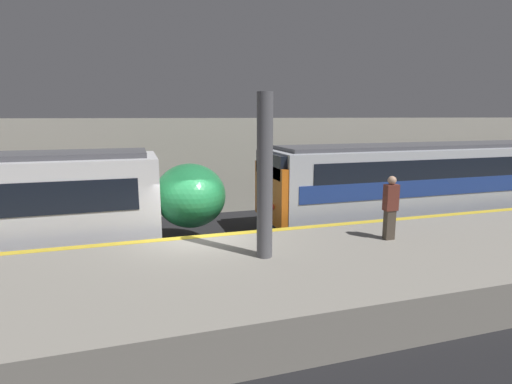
# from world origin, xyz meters

# --- Properties ---
(ground_plane) EXTENTS (120.00, 120.00, 0.00)m
(ground_plane) POSITION_xyz_m (0.00, 0.00, 0.00)
(ground_plane) COLOR black
(platform) EXTENTS (40.00, 5.36, 1.05)m
(platform) POSITION_xyz_m (0.00, -2.68, 0.52)
(platform) COLOR gray
(platform) RESTS_ON ground
(station_rear_barrier) EXTENTS (50.00, 0.15, 4.40)m
(station_rear_barrier) POSITION_xyz_m (0.00, 6.83, 2.20)
(station_rear_barrier) COLOR #B2AD9E
(station_rear_barrier) RESTS_ON ground
(support_pillar_near) EXTENTS (0.39, 0.39, 4.00)m
(support_pillar_near) POSITION_xyz_m (1.23, -2.27, 3.05)
(support_pillar_near) COLOR #56565B
(support_pillar_near) RESTS_ON platform
(train_boxy) EXTENTS (17.71, 3.11, 3.37)m
(train_boxy) POSITION_xyz_m (11.66, 2.31, 1.73)
(train_boxy) COLOR black
(train_boxy) RESTS_ON ground
(person_waiting) EXTENTS (0.38, 0.24, 1.82)m
(person_waiting) POSITION_xyz_m (5.05, -1.96, 2.02)
(person_waiting) COLOR #473D33
(person_waiting) RESTS_ON platform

